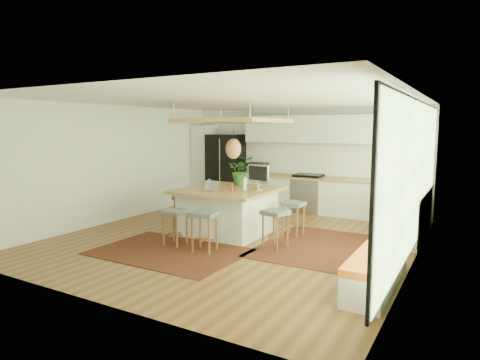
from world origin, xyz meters
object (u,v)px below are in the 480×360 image
Objects in this scene: stool_right_back at (293,219)px; microwave at (257,167)px; stool_near_right at (205,232)px; island at (228,211)px; island_plant at (242,174)px; stool_left_side at (184,210)px; stool_near_left at (175,227)px; monitor at (258,177)px; fridge at (227,172)px; laptop at (208,185)px; stool_right_front at (275,229)px.

microwave is at bearing 130.50° from stool_right_back.
stool_near_right is at bearing -75.46° from microwave.
island is 0.94m from island_plant.
microwave is at bearing 83.06° from stool_left_side.
stool_near_left is 0.94× the size of stool_near_right.
island is 0.95m from monitor.
stool_near_right is at bearing -85.61° from monitor.
stool_near_left is 1.55m from stool_left_side.
laptop is (1.67, -3.39, 0.12)m from fridge.
stool_near_right reaches higher than stool_right_back.
stool_right_back is 2.47m from stool_left_side.
stool_near_right is 2.03m from stool_left_side.
laptop is (0.22, 0.79, 0.70)m from stool_near_left.
island is 2.66× the size of stool_right_back.
fridge is at bearing 128.27° from island_plant.
microwave is at bearing -3.41° from fridge.
island_plant reaches higher than stool_right_back.
stool_right_back is at bearing 9.58° from stool_left_side.
monitor reaches higher than microwave.
island is 1.38m from stool_near_right.
fridge is at bearing 145.38° from monitor.
stool_near_left is (1.45, -4.18, -0.57)m from fridge.
island is 3.39× the size of monitor.
stool_near_left is 1.23× the size of monitor.
monitor is at bearing 81.05° from stool_near_right.
stool_right_front is 1.00× the size of stool_right_back.
island_plant is (0.34, 1.90, 0.83)m from stool_near_left.
stool_right_front is 2.25× the size of laptop.
stool_near_right is 1.28m from stool_right_front.
stool_near_right is 1.06× the size of stool_left_side.
stool_near_right is at bearing -141.00° from stool_right_front.
laptop is (-1.42, -0.95, 0.70)m from stool_right_back.
stool_right_back is 2.24× the size of laptop.
laptop is at bearing -67.49° from fridge.
laptop reaches higher than island.
monitor is 0.71m from island_plant.
stool_left_side is at bearing -97.59° from microwave.
stool_left_side is (-1.17, 0.04, -0.11)m from island.
laptop is 0.48× the size of island_plant.
island_plant is (1.15, 0.58, 0.83)m from stool_left_side.
island_plant is at bearing -71.36° from microwave.
monitor is (0.73, 0.73, 0.14)m from laptop.
stool_near_left is at bearing -84.44° from microwave.
microwave is 2.42m from island_plant.
laptop reaches higher than stool_right_back.
fridge is 3.98m from stool_right_back.
microwave is at bearing 122.08° from stool_right_front.
stool_near_left is at bearing -105.92° from island.
stool_right_front is at bearing 39.00° from stool_near_right.
stool_left_side is (-0.80, 1.33, 0.00)m from stool_near_left.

